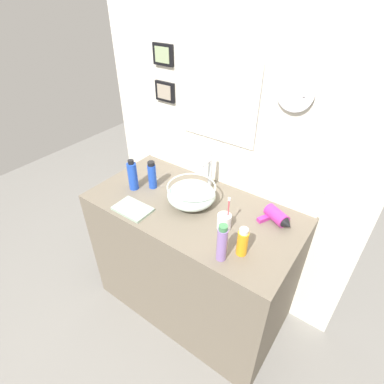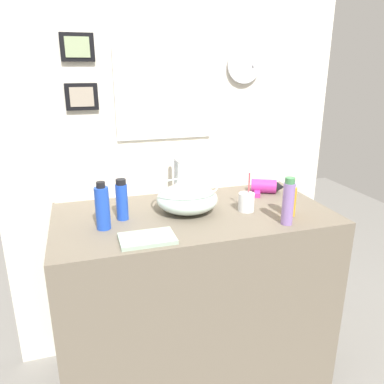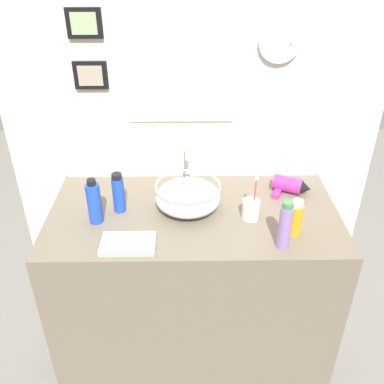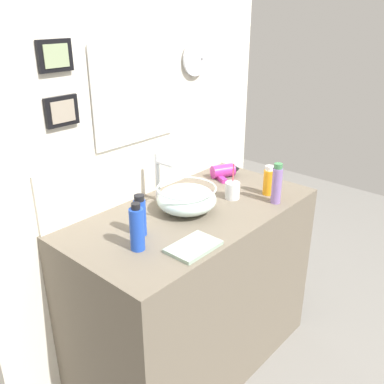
{
  "view_description": "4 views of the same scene",
  "coord_description": "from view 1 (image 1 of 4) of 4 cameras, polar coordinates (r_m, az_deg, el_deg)",
  "views": [
    {
      "loc": [
        0.81,
        -1.13,
        2.01
      ],
      "look_at": [
        -0.01,
        0.0,
        1.02
      ],
      "focal_mm": 28.0,
      "sensor_mm": 36.0,
      "label": 1
    },
    {
      "loc": [
        -0.48,
        -1.55,
        1.56
      ],
      "look_at": [
        -0.01,
        0.0,
        1.02
      ],
      "focal_mm": 35.0,
      "sensor_mm": 36.0,
      "label": 2
    },
    {
      "loc": [
        -0.03,
        -1.56,
        1.98
      ],
      "look_at": [
        -0.01,
        0.0,
        1.02
      ],
      "focal_mm": 40.0,
      "sensor_mm": 36.0,
      "label": 3
    },
    {
      "loc": [
        -1.39,
        -1.23,
        1.82
      ],
      "look_at": [
        -0.01,
        0.0,
        1.02
      ],
      "focal_mm": 40.0,
      "sensor_mm": 36.0,
      "label": 4
    }
  ],
  "objects": [
    {
      "name": "back_panel",
      "position": [
        1.88,
        6.69,
        9.59
      ],
      "size": [
        1.79,
        0.09,
        2.39
      ],
      "color": "silver",
      "rests_on": "ground"
    },
    {
      "name": "toothbrush_cup",
      "position": [
        1.6,
        6.15,
        -5.57
      ],
      "size": [
        0.08,
        0.08,
        0.2
      ],
      "color": "silver",
      "rests_on": "vanity_counter"
    },
    {
      "name": "glass_bowl_sink",
      "position": [
        1.75,
        -0.11,
        -0.44
      ],
      "size": [
        0.28,
        0.28,
        0.12
      ],
      "color": "silver",
      "rests_on": "vanity_counter"
    },
    {
      "name": "hand_towel",
      "position": [
        1.77,
        -11.23,
        -3.19
      ],
      "size": [
        0.22,
        0.14,
        0.02
      ],
      "primitive_type": "cube",
      "color": "#99B29E",
      "rests_on": "vanity_counter"
    },
    {
      "name": "soap_dispenser",
      "position": [
        1.9,
        -11.24,
        3.08
      ],
      "size": [
        0.06,
        0.06,
        0.2
      ],
      "color": "blue",
      "rests_on": "vanity_counter"
    },
    {
      "name": "lotion_bottle",
      "position": [
        1.4,
        5.74,
        -9.67
      ],
      "size": [
        0.05,
        0.05,
        0.21
      ],
      "color": "#8C6BB2",
      "rests_on": "vanity_counter"
    },
    {
      "name": "shampoo_bottle",
      "position": [
        1.89,
        -7.6,
        3.19
      ],
      "size": [
        0.05,
        0.05,
        0.18
      ],
      "color": "blue",
      "rests_on": "vanity_counter"
    },
    {
      "name": "hair_drier",
      "position": [
        1.7,
        16.0,
        -4.64
      ],
      "size": [
        0.2,
        0.14,
        0.07
      ],
      "color": "#B22D8C",
      "rests_on": "vanity_counter"
    },
    {
      "name": "vanity_counter",
      "position": [
        2.08,
        0.17,
        -12.73
      ],
      "size": [
        1.27,
        0.66,
        0.92
      ],
      "primitive_type": "cube",
      "color": "#6B6051",
      "rests_on": "ground"
    },
    {
      "name": "ground_plane",
      "position": [
        2.44,
        0.15,
        -19.94
      ],
      "size": [
        6.0,
        6.0,
        0.0
      ],
      "primitive_type": "plane",
      "color": "gray"
    },
    {
      "name": "faucet",
      "position": [
        1.83,
        3.23,
        4.23
      ],
      "size": [
        0.02,
        0.12,
        0.25
      ],
      "color": "silver",
      "rests_on": "vanity_counter"
    },
    {
      "name": "spray_bottle",
      "position": [
        1.46,
        9.6,
        -9.38
      ],
      "size": [
        0.05,
        0.05,
        0.16
      ],
      "color": "orange",
      "rests_on": "vanity_counter"
    }
  ]
}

